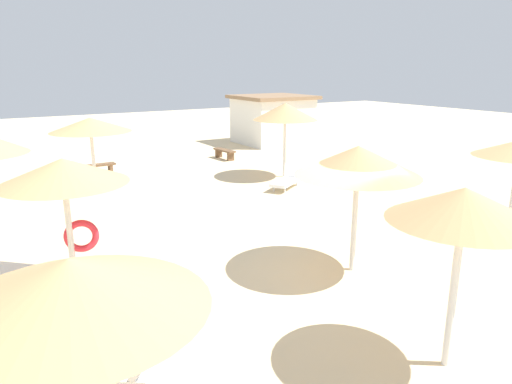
# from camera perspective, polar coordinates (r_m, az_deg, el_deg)

# --- Properties ---
(ground_plane) EXTENTS (80.00, 80.00, 0.00)m
(ground_plane) POSITION_cam_1_polar(r_m,az_deg,el_deg) (11.12, 8.19, -9.42)
(ground_plane) COLOR beige
(parasol_1) EXTENTS (2.95, 2.95, 2.64)m
(parasol_1) POSITION_cam_1_polar(r_m,az_deg,el_deg) (5.41, -21.43, -10.33)
(parasol_1) COLOR silver
(parasol_1) RESTS_ON ground
(parasol_2) EXTENTS (2.67, 2.67, 3.10)m
(parasol_2) POSITION_cam_1_polar(r_m,az_deg,el_deg) (19.75, 3.54, 9.65)
(parasol_2) COLOR silver
(parasol_2) RESTS_ON ground
(parasol_3) EXTENTS (2.21, 2.21, 2.89)m
(parasol_3) POSITION_cam_1_polar(r_m,az_deg,el_deg) (7.43, 23.76, -1.53)
(parasol_3) COLOR silver
(parasol_3) RESTS_ON ground
(parasol_4) EXTENTS (2.52, 2.52, 2.82)m
(parasol_4) POSITION_cam_1_polar(r_m,az_deg,el_deg) (10.02, -22.20, 2.13)
(parasol_4) COLOR silver
(parasol_4) RESTS_ON ground
(parasol_6) EXTENTS (2.77, 2.77, 2.90)m
(parasol_6) POSITION_cam_1_polar(r_m,az_deg,el_deg) (10.55, 12.18, 3.67)
(parasol_6) COLOR silver
(parasol_6) RESTS_ON ground
(parasol_7) EXTENTS (2.96, 2.96, 2.73)m
(parasol_7) POSITION_cam_1_polar(r_m,az_deg,el_deg) (18.61, -19.36, 7.64)
(parasol_7) COLOR silver
(parasol_7) RESTS_ON ground
(lounger_1) EXTENTS (1.90, 1.56, 0.79)m
(lounger_1) POSITION_cam_1_polar(r_m,az_deg,el_deg) (7.64, -17.96, -19.55)
(lounger_1) COLOR white
(lounger_1) RESTS_ON ground
(lounger_2) EXTENTS (1.92, 1.54, 0.77)m
(lounger_2) POSITION_cam_1_polar(r_m,az_deg,el_deg) (18.23, 3.78, 1.49)
(lounger_2) COLOR white
(lounger_2) RESTS_ON ground
(bench_0) EXTENTS (0.54, 1.53, 0.49)m
(bench_0) POSITION_cam_1_polar(r_m,az_deg,el_deg) (23.97, -3.82, 4.80)
(bench_0) COLOR brown
(bench_0) RESTS_ON ground
(bench_1) EXTENTS (1.52, 0.46, 0.49)m
(bench_1) POSITION_cam_1_polar(r_m,az_deg,el_deg) (21.41, -18.58, 2.82)
(bench_1) COLOR brown
(bench_1) RESTS_ON ground
(beach_cabana) EXTENTS (4.30, 4.08, 2.86)m
(beach_cabana) POSITION_cam_1_polar(r_m,az_deg,el_deg) (28.98, 2.00, 8.80)
(beach_cabana) COLOR white
(beach_cabana) RESTS_ON ground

